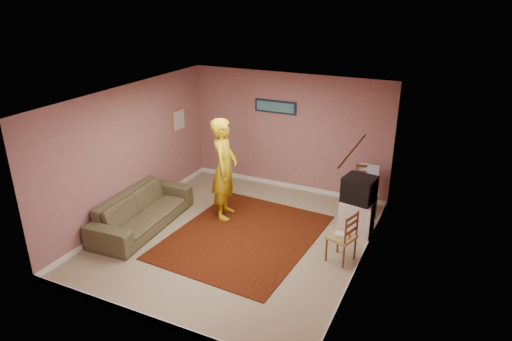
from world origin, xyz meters
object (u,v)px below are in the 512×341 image
at_px(crt_tv, 359,189).
at_px(person, 224,169).
at_px(tv_cabinet, 357,219).
at_px(chair_b, 342,231).
at_px(sofa, 142,210).
at_px(chair_a, 366,186).

distance_m(crt_tv, person, 2.56).
bearing_deg(tv_cabinet, person, -173.32).
relative_size(crt_tv, chair_b, 1.19).
bearing_deg(sofa, person, -52.39).
distance_m(chair_a, chair_b, 1.83).
distance_m(tv_cabinet, crt_tv, 0.59).
height_order(chair_a, person, person).
xyz_separation_m(chair_a, person, (-2.49, -1.24, 0.39)).
height_order(chair_a, chair_b, chair_a).
bearing_deg(chair_a, crt_tv, -106.41).
bearing_deg(crt_tv, tv_cabinet, 0.00).
xyz_separation_m(crt_tv, person, (-2.54, -0.30, 0.06)).
xyz_separation_m(crt_tv, chair_b, (-0.03, -0.89, -0.39)).
bearing_deg(chair_b, sofa, -65.97).
height_order(chair_b, person, person).
bearing_deg(sofa, chair_a, -61.62).
bearing_deg(tv_cabinet, sofa, -160.20).
bearing_deg(crt_tv, sofa, -151.09).
distance_m(crt_tv, chair_a, 1.00).
bearing_deg(sofa, chair_b, -86.36).
relative_size(crt_tv, chair_a, 1.04).
xyz_separation_m(tv_cabinet, sofa, (-3.75, -1.35, -0.03)).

